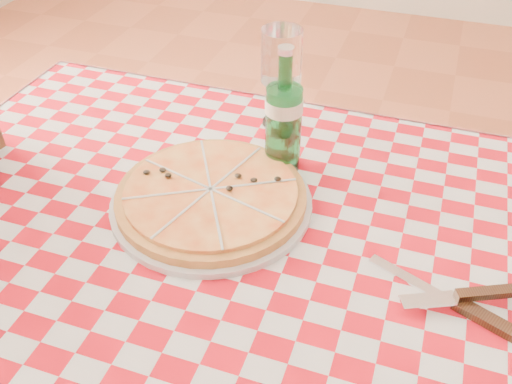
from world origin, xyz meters
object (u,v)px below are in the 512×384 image
at_px(pizza_plate, 211,195).
at_px(wine_glass, 281,79).
at_px(dining_table, 256,292).
at_px(water_bottle, 284,112).

relative_size(pizza_plate, wine_glass, 1.69).
distance_m(dining_table, wine_glass, 0.41).
distance_m(dining_table, pizza_plate, 0.17).
distance_m(water_bottle, wine_glass, 0.15).
relative_size(water_bottle, wine_glass, 1.18).
height_order(dining_table, wine_glass, wine_glass).
relative_size(dining_table, pizza_plate, 3.60).
distance_m(pizza_plate, wine_glass, 0.29).
bearing_deg(wine_glass, dining_table, -78.69).
xyz_separation_m(pizza_plate, wine_glass, (0.03, 0.28, 0.08)).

